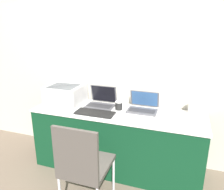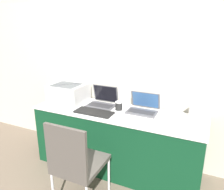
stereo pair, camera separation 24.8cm
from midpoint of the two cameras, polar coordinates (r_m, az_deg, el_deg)
ground_plane at (r=2.64m, az=1.34°, el=-21.60°), size 14.00×14.00×0.00m
wall_back at (r=2.66m, az=7.06°, el=9.53°), size 8.00×0.05×2.60m
table at (r=2.65m, az=3.92°, el=-11.80°), size 1.95×0.59×0.74m
printer at (r=2.78m, az=-8.81°, el=0.62°), size 0.42×0.38×0.24m
laptop_left at (r=2.66m, az=0.17°, el=-1.68°), size 0.33×0.27×0.23m
laptop_right at (r=2.51m, az=10.92°, el=-3.31°), size 0.33×0.27×0.21m
external_keyboard at (r=2.44m, az=-1.87°, el=-4.58°), size 0.44×0.18×0.02m
coffee_cup at (r=2.52m, az=4.61°, el=-2.87°), size 0.09×0.09×0.10m
mouse at (r=2.33m, az=4.98°, el=-5.50°), size 0.06×0.05×0.04m
metal_pitcher at (r=2.47m, az=23.69°, el=-3.79°), size 0.13×0.13×0.22m
chair at (r=2.06m, az=-5.91°, el=-16.84°), size 0.40×0.47×0.90m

